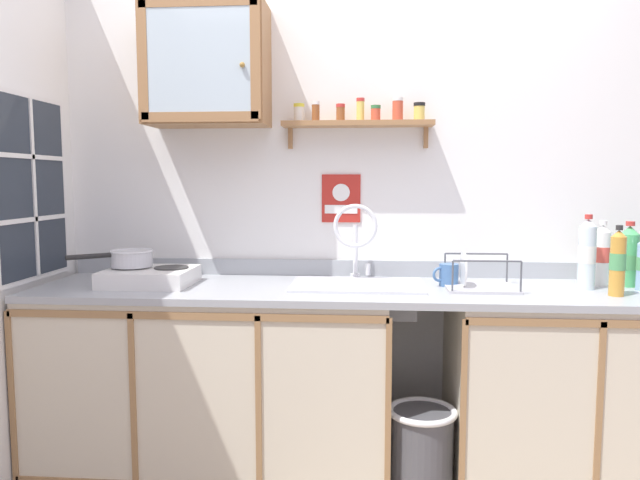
{
  "coord_description": "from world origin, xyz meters",
  "views": [
    {
      "loc": [
        0.02,
        -2.33,
        1.39
      ],
      "look_at": [
        -0.19,
        0.4,
        1.11
      ],
      "focal_mm": 33.27,
      "sensor_mm": 36.0,
      "label": 1
    }
  ],
  "objects_px": {
    "bottle_soda_green_2": "(629,257)",
    "bottle_opaque_white_5": "(602,255)",
    "bottle_water_clear_0": "(587,254)",
    "wall_cabinet": "(207,65)",
    "hot_plate_stove": "(150,276)",
    "bottle_juice_amber_1": "(618,263)",
    "trash_bin": "(421,457)",
    "warning_sign": "(341,199)",
    "sink": "(357,287)",
    "dish_rack": "(478,283)",
    "mug": "(448,275)",
    "saucepan": "(130,258)"
  },
  "relations": [
    {
      "from": "bottle_soda_green_2",
      "to": "wall_cabinet",
      "type": "height_order",
      "value": "wall_cabinet"
    },
    {
      "from": "bottle_juice_amber_1",
      "to": "bottle_opaque_white_5",
      "type": "relative_size",
      "value": 0.99
    },
    {
      "from": "dish_rack",
      "to": "mug",
      "type": "xyz_separation_m",
      "value": [
        -0.12,
        0.06,
        0.03
      ]
    },
    {
      "from": "bottle_juice_amber_1",
      "to": "wall_cabinet",
      "type": "height_order",
      "value": "wall_cabinet"
    },
    {
      "from": "bottle_juice_amber_1",
      "to": "warning_sign",
      "type": "xyz_separation_m",
      "value": [
        -1.15,
        0.42,
        0.24
      ]
    },
    {
      "from": "wall_cabinet",
      "to": "warning_sign",
      "type": "relative_size",
      "value": 2.43
    },
    {
      "from": "bottle_juice_amber_1",
      "to": "trash_bin",
      "type": "xyz_separation_m",
      "value": [
        -0.79,
        -0.07,
        -0.83
      ]
    },
    {
      "from": "mug",
      "to": "bottle_water_clear_0",
      "type": "bearing_deg",
      "value": -3.13
    },
    {
      "from": "wall_cabinet",
      "to": "mug",
      "type": "bearing_deg",
      "value": -5.94
    },
    {
      "from": "sink",
      "to": "bottle_opaque_white_5",
      "type": "relative_size",
      "value": 2.0
    },
    {
      "from": "bottle_opaque_white_5",
      "to": "wall_cabinet",
      "type": "distance_m",
      "value": 2.0
    },
    {
      "from": "warning_sign",
      "to": "trash_bin",
      "type": "bearing_deg",
      "value": -53.59
    },
    {
      "from": "dish_rack",
      "to": "sink",
      "type": "bearing_deg",
      "value": 175.53
    },
    {
      "from": "hot_plate_stove",
      "to": "wall_cabinet",
      "type": "bearing_deg",
      "value": 39.74
    },
    {
      "from": "wall_cabinet",
      "to": "warning_sign",
      "type": "bearing_deg",
      "value": 11.87
    },
    {
      "from": "sink",
      "to": "hot_plate_stove",
      "type": "distance_m",
      "value": 0.94
    },
    {
      "from": "sink",
      "to": "bottle_water_clear_0",
      "type": "relative_size",
      "value": 1.81
    },
    {
      "from": "wall_cabinet",
      "to": "bottle_juice_amber_1",
      "type": "bearing_deg",
      "value": -9.4
    },
    {
      "from": "bottle_juice_amber_1",
      "to": "bottle_soda_green_2",
      "type": "distance_m",
      "value": 0.28
    },
    {
      "from": "hot_plate_stove",
      "to": "bottle_soda_green_2",
      "type": "relative_size",
      "value": 1.32
    },
    {
      "from": "saucepan",
      "to": "bottle_opaque_white_5",
      "type": "relative_size",
      "value": 1.11
    },
    {
      "from": "mug",
      "to": "trash_bin",
      "type": "distance_m",
      "value": 0.79
    },
    {
      "from": "hot_plate_stove",
      "to": "bottle_juice_amber_1",
      "type": "distance_m",
      "value": 2.01
    },
    {
      "from": "bottle_water_clear_0",
      "to": "wall_cabinet",
      "type": "distance_m",
      "value": 1.91
    },
    {
      "from": "hot_plate_stove",
      "to": "warning_sign",
      "type": "distance_m",
      "value": 0.98
    },
    {
      "from": "bottle_water_clear_0",
      "to": "hot_plate_stove",
      "type": "bearing_deg",
      "value": -178.74
    },
    {
      "from": "bottle_soda_green_2",
      "to": "dish_rack",
      "type": "relative_size",
      "value": 0.96
    },
    {
      "from": "bottle_opaque_white_5",
      "to": "trash_bin",
      "type": "relative_size",
      "value": 0.67
    },
    {
      "from": "bottle_water_clear_0",
      "to": "trash_bin",
      "type": "relative_size",
      "value": 0.74
    },
    {
      "from": "warning_sign",
      "to": "bottle_water_clear_0",
      "type": "bearing_deg",
      "value": -14.52
    },
    {
      "from": "hot_plate_stove",
      "to": "bottle_opaque_white_5",
      "type": "xyz_separation_m",
      "value": [
        2.03,
        0.13,
        0.1
      ]
    },
    {
      "from": "mug",
      "to": "warning_sign",
      "type": "distance_m",
      "value": 0.64
    },
    {
      "from": "bottle_juice_amber_1",
      "to": "bottle_opaque_white_5",
      "type": "distance_m",
      "value": 0.23
    },
    {
      "from": "hot_plate_stove",
      "to": "trash_bin",
      "type": "distance_m",
      "value": 1.43
    },
    {
      "from": "bottle_water_clear_0",
      "to": "bottle_opaque_white_5",
      "type": "bearing_deg",
      "value": 41.87
    },
    {
      "from": "warning_sign",
      "to": "bottle_juice_amber_1",
      "type": "bearing_deg",
      "value": -20.29
    },
    {
      "from": "hot_plate_stove",
      "to": "trash_bin",
      "type": "relative_size",
      "value": 0.87
    },
    {
      "from": "sink",
      "to": "warning_sign",
      "type": "height_order",
      "value": "warning_sign"
    },
    {
      "from": "bottle_opaque_white_5",
      "to": "mug",
      "type": "xyz_separation_m",
      "value": [
        -0.68,
        -0.05,
        -0.09
      ]
    },
    {
      "from": "dish_rack",
      "to": "mug",
      "type": "distance_m",
      "value": 0.14
    },
    {
      "from": "bottle_soda_green_2",
      "to": "bottle_opaque_white_5",
      "type": "relative_size",
      "value": 0.99
    },
    {
      "from": "bottle_soda_green_2",
      "to": "bottle_opaque_white_5",
      "type": "bearing_deg",
      "value": -178.11
    },
    {
      "from": "dish_rack",
      "to": "bottle_opaque_white_5",
      "type": "bearing_deg",
      "value": 11.6
    },
    {
      "from": "bottle_opaque_white_5",
      "to": "dish_rack",
      "type": "relative_size",
      "value": 0.97
    },
    {
      "from": "saucepan",
      "to": "bottle_water_clear_0",
      "type": "relative_size",
      "value": 1.0
    },
    {
      "from": "saucepan",
      "to": "mug",
      "type": "distance_m",
      "value": 1.45
    },
    {
      "from": "bottle_opaque_white_5",
      "to": "bottle_water_clear_0",
      "type": "bearing_deg",
      "value": -138.13
    },
    {
      "from": "sink",
      "to": "dish_rack",
      "type": "distance_m",
      "value": 0.53
    },
    {
      "from": "bottle_water_clear_0",
      "to": "mug",
      "type": "bearing_deg",
      "value": 176.87
    },
    {
      "from": "sink",
      "to": "dish_rack",
      "type": "height_order",
      "value": "sink"
    }
  ]
}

